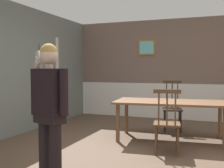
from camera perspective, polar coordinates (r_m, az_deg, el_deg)
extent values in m
plane|color=brown|center=(4.60, 5.78, -13.63)|extent=(6.99, 6.99, 0.00)
cube|color=#756056|center=(7.53, 12.24, 6.55)|extent=(5.31, 0.12, 1.69)
cube|color=white|center=(7.57, 12.14, -3.44)|extent=(5.31, 0.14, 0.94)
cube|color=white|center=(7.50, 12.14, 0.10)|extent=(5.31, 0.05, 0.06)
cube|color=olive|center=(7.60, 7.12, 7.43)|extent=(0.45, 0.03, 0.41)
cube|color=#6EC8DE|center=(7.58, 7.09, 7.43)|extent=(0.37, 0.01, 0.33)
cube|color=slate|center=(5.70, -20.89, 2.83)|extent=(0.12, 6.35, 2.63)
cube|color=silver|center=(7.05, -11.31, 0.82)|extent=(0.06, 0.12, 2.10)
cube|color=brown|center=(5.25, 11.86, -3.67)|extent=(2.09, 1.13, 0.04)
cylinder|color=brown|center=(5.08, 1.20, -8.00)|extent=(0.07, 0.07, 0.69)
cylinder|color=brown|center=(5.78, 2.98, -6.64)|extent=(0.07, 0.07, 0.69)
cylinder|color=brown|center=(5.69, 21.25, -7.01)|extent=(0.07, 0.07, 0.69)
cube|color=#513823|center=(4.48, 11.20, -8.00)|extent=(0.47, 0.47, 0.03)
cube|color=#513823|center=(4.22, 11.26, -1.49)|extent=(0.41, 0.11, 0.06)
cylinder|color=#513823|center=(4.25, 9.58, -4.69)|extent=(0.02, 0.02, 0.54)
cylinder|color=#513823|center=(4.25, 11.22, -4.71)|extent=(0.02, 0.02, 0.54)
cylinder|color=#513823|center=(4.25, 12.87, -4.72)|extent=(0.02, 0.02, 0.54)
cylinder|color=#513823|center=(4.69, 9.15, -10.47)|extent=(0.04, 0.04, 0.45)
cylinder|color=#513823|center=(4.69, 13.19, -10.51)|extent=(0.04, 0.04, 0.45)
cylinder|color=#513823|center=(4.37, 8.98, -11.46)|extent=(0.04, 0.04, 0.45)
cylinder|color=#513823|center=(4.37, 13.32, -11.51)|extent=(0.04, 0.04, 0.45)
cube|color=#2D2319|center=(6.09, 12.29, -5.12)|extent=(0.48, 0.48, 0.03)
cube|color=#2D2319|center=(6.21, 12.24, 0.44)|extent=(0.40, 0.12, 0.06)
cylinder|color=#2D2319|center=(6.24, 13.32, -2.03)|extent=(0.02, 0.02, 0.60)
cylinder|color=#2D2319|center=(6.23, 12.22, -2.03)|extent=(0.02, 0.02, 0.60)
cylinder|color=#2D2319|center=(6.23, 11.11, -2.02)|extent=(0.02, 0.02, 0.60)
cylinder|color=#2D2319|center=(5.98, 13.91, -7.59)|extent=(0.04, 0.04, 0.44)
cylinder|color=#2D2319|center=(5.96, 10.80, -7.59)|extent=(0.04, 0.04, 0.44)
cylinder|color=#2D2319|center=(6.30, 13.64, -7.05)|extent=(0.04, 0.04, 0.44)
cylinder|color=#2D2319|center=(6.28, 10.69, -7.05)|extent=(0.04, 0.04, 0.44)
cylinder|color=black|center=(3.37, -11.51, -13.02)|extent=(0.14, 0.14, 0.78)
cylinder|color=black|center=(3.53, -13.65, -12.32)|extent=(0.14, 0.14, 0.78)
cube|color=black|center=(3.37, -12.68, -6.79)|extent=(0.41, 0.31, 0.12)
cube|color=black|center=(3.33, -12.74, -1.62)|extent=(0.46, 0.34, 0.55)
cylinder|color=black|center=(3.14, -9.95, -1.62)|extent=(0.09, 0.09, 0.52)
cylinder|color=beige|center=(3.46, -14.90, 4.02)|extent=(0.17, 0.16, 0.19)
cylinder|color=beige|center=(3.32, -12.80, 3.54)|extent=(0.09, 0.09, 0.05)
sphere|color=beige|center=(3.32, -12.83, 5.78)|extent=(0.21, 0.21, 0.21)
sphere|color=tan|center=(3.33, -12.84, 6.41)|extent=(0.20, 0.20, 0.20)
cube|color=#B7B7BC|center=(3.42, -14.72, 5.33)|extent=(0.11, 0.07, 0.17)
cylinder|color=black|center=(3.43, -14.75, 7.33)|extent=(0.01, 0.01, 0.08)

